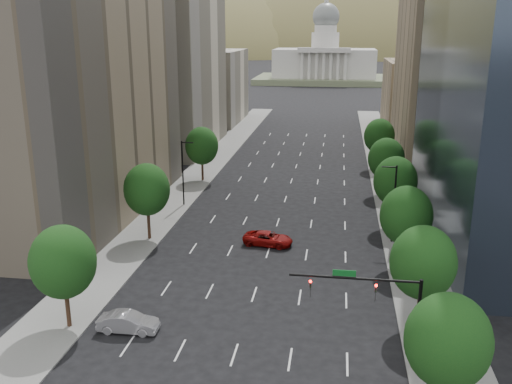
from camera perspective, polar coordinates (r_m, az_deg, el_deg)
The scene contains 22 objects.
sidewalk_left at distance 73.58m, azimuth -9.86°, elevation -2.41°, with size 6.00×200.00×0.15m, color slate.
sidewalk_right at distance 70.59m, azimuth 14.87°, elevation -3.54°, with size 6.00×200.00×0.15m, color slate.
midrise_cream_left at distance 113.80m, azimuth -8.17°, elevation 13.20°, with size 14.00×30.00×35.00m, color beige.
filler_left at distance 146.33m, azimuth -4.36°, elevation 10.64°, with size 14.00×26.00×18.00m, color beige.
parking_tan_right at distance 107.93m, azimuth 18.32°, elevation 11.06°, with size 14.00×30.00×30.00m, color #8C7759.
filler_right at distance 141.08m, azimuth 15.88°, elevation 9.46°, with size 14.00×26.00×16.00m, color #8C7759.
tree_right_0 at distance 36.61m, azimuth 18.91°, elevation -14.14°, with size 5.20×5.20×8.39m.
tree_right_1 at distance 46.17m, azimuth 16.61°, elevation -6.88°, with size 5.20×5.20×8.75m.
tree_right_2 at distance 57.37m, azimuth 15.01°, elevation -2.33°, with size 5.20×5.20×8.61m.
tree_right_3 at distance 68.72m, azimuth 13.98°, elevation 1.07°, with size 5.20×5.20×8.89m.
tree_right_4 at distance 82.36m, azimuth 13.09°, elevation 3.32°, with size 5.20×5.20×8.46m.
tree_right_5 at distance 97.94m, azimuth 12.41°, elevation 5.56°, with size 5.20×5.20×8.75m.
tree_left_0 at distance 46.90m, azimuth -19.02°, elevation -6.74°, with size 5.20×5.20×8.75m.
tree_left_1 at distance 64.15m, azimuth -11.03°, elevation 0.24°, with size 5.20×5.20×8.97m.
tree_left_2 at distance 88.44m, azimuth -5.53°, elevation 4.69°, with size 5.20×5.20×8.68m.
streetlight_rn at distance 64.16m, azimuth 13.81°, elevation -0.97°, with size 1.70×0.20×9.00m.
streetlight_ln at distance 76.23m, azimuth -7.41°, elevation 2.10°, with size 1.70×0.20×9.00m.
traffic_signal at distance 40.58m, azimuth 12.75°, elevation -10.82°, with size 9.12×0.40×7.38m.
capitol at distance 256.30m, azimuth 6.97°, elevation 12.90°, with size 60.00×40.00×35.20m.
foothills at distance 609.18m, azimuth 11.11°, elevation 10.28°, with size 720.00×413.00×263.00m.
car_silver at distance 47.12m, azimuth -12.85°, elevation -12.79°, with size 1.70×4.88×1.61m, color #98989D.
car_red_far at distance 62.96m, azimuth 1.23°, elevation -4.75°, with size 2.55×5.52×1.53m, color maroon.
Camera 1 is at (6.94, -6.07, 23.42)m, focal length 39.37 mm.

